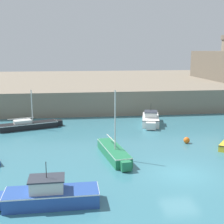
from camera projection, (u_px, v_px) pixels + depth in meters
The scene contains 7 objects.
ground_plane at pixel (181, 174), 21.43m from camera, with size 200.00×200.00×0.00m, color teal.
quay_seawall at pixel (110, 86), 59.22m from camera, with size 120.00×40.00×3.14m, color gray.
motorboat_blue_0 at pixel (48, 195), 17.01m from camera, with size 5.88×1.76×2.49m.
motorboat_white_2 at pixel (151, 119), 35.53m from camera, with size 2.93×5.76×2.42m.
sailboat_black_3 at pixel (29, 125), 33.52m from camera, with size 6.74×3.34×4.20m.
sailboat_green_4 at pixel (114, 152), 24.53m from camera, with size 2.12×6.22×5.40m.
mooring_buoy at pixel (187, 140), 28.34m from camera, with size 0.57×0.57×0.57m, color orange.
Camera 1 is at (-7.30, -19.40, 8.36)m, focal length 50.00 mm.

